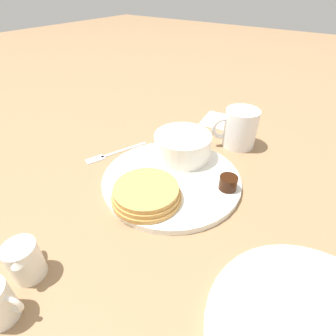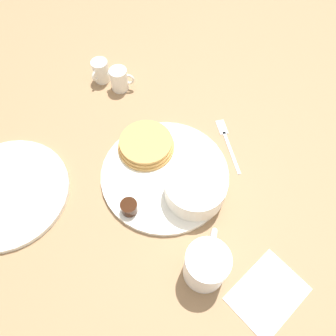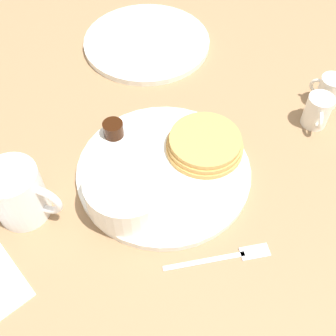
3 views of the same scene
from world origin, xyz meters
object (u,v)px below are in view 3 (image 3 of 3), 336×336
object	(u,v)px
plate	(164,171)
fork	(230,256)
coffee_mug	(19,194)
creamer_pitcher_far	(329,91)
bowl	(127,190)
creamer_pitcher_near	(317,111)

from	to	relation	value
plate	fork	distance (m)	0.17
coffee_mug	fork	distance (m)	0.31
coffee_mug	fork	bearing A→B (deg)	-135.69
plate	creamer_pitcher_far	bearing A→B (deg)	-92.95
plate	creamer_pitcher_far	xyz separation A→B (m)	(-0.02, -0.33, 0.02)
plate	creamer_pitcher_far	size ratio (longest dim) A/B	4.59
plate	fork	xyz separation A→B (m)	(-0.17, -0.00, -0.00)
plate	bowl	bearing A→B (deg)	107.78
bowl	coffee_mug	bearing A→B (deg)	62.08
plate	creamer_pitcher_far	distance (m)	0.34
plate	creamer_pitcher_near	size ratio (longest dim) A/B	4.56
plate	bowl	xyz separation A→B (m)	(-0.02, 0.08, 0.03)
coffee_mug	creamer_pitcher_near	size ratio (longest dim) A/B	1.58
bowl	fork	bearing A→B (deg)	-151.85
creamer_pitcher_near	fork	bearing A→B (deg)	114.98
bowl	coffee_mug	size ratio (longest dim) A/B	1.28
bowl	plate	bearing A→B (deg)	-72.22
plate	coffee_mug	world-z (taller)	coffee_mug
fork	bowl	bearing A→B (deg)	28.15
creamer_pitcher_near	creamer_pitcher_far	size ratio (longest dim) A/B	1.01
bowl	coffee_mug	world-z (taller)	coffee_mug
bowl	creamer_pitcher_near	distance (m)	0.36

